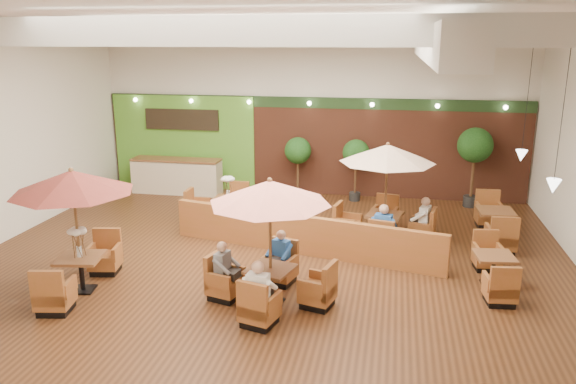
% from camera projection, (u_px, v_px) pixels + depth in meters
% --- Properties ---
extents(room, '(14.04, 14.00, 5.52)m').
position_uv_depth(room, '(291.00, 99.00, 13.57)').
color(room, '#381E0F').
rests_on(room, ground).
extents(service_counter, '(3.00, 0.75, 1.18)m').
position_uv_depth(service_counter, '(177.00, 176.00, 18.89)').
color(service_counter, beige).
rests_on(service_counter, ground).
extents(booth_divider, '(6.80, 1.75, 0.96)m').
position_uv_depth(booth_divider, '(302.00, 235.00, 13.53)').
color(booth_divider, brown).
rests_on(booth_divider, ground).
extents(table_0, '(2.42, 2.64, 2.62)m').
position_uv_depth(table_0, '(74.00, 199.00, 11.11)').
color(table_0, brown).
rests_on(table_0, ground).
extents(table_1, '(2.61, 2.61, 2.55)m').
position_uv_depth(table_1, '(270.00, 219.00, 10.66)').
color(table_1, brown).
rests_on(table_1, ground).
extents(table_2, '(2.62, 2.62, 2.59)m').
position_uv_depth(table_2, '(387.00, 175.00, 14.00)').
color(table_2, brown).
rests_on(table_2, ground).
extents(table_3, '(1.63, 2.44, 1.51)m').
position_uv_depth(table_3, '(221.00, 207.00, 15.90)').
color(table_3, brown).
rests_on(table_3, ground).
extents(table_4, '(0.86, 2.37, 0.87)m').
position_uv_depth(table_4, '(493.00, 271.00, 11.80)').
color(table_4, brown).
rests_on(table_4, ground).
extents(table_5, '(0.95, 2.69, 1.00)m').
position_uv_depth(table_5, '(494.00, 225.00, 14.54)').
color(table_5, brown).
rests_on(table_5, ground).
extents(topiary_0, '(0.86, 0.86, 2.00)m').
position_uv_depth(topiary_0, '(298.00, 153.00, 18.10)').
color(topiary_0, black).
rests_on(topiary_0, ground).
extents(topiary_1, '(0.86, 0.86, 1.99)m').
position_uv_depth(topiary_1, '(356.00, 155.00, 17.76)').
color(topiary_1, black).
rests_on(topiary_1, ground).
extents(topiary_2, '(1.06, 1.06, 2.47)m').
position_uv_depth(topiary_2, '(475.00, 148.00, 17.01)').
color(topiary_2, black).
rests_on(topiary_2, ground).
extents(diner_0, '(0.42, 0.35, 0.81)m').
position_uv_depth(diner_0, '(259.00, 286.00, 10.04)').
color(diner_0, white).
rests_on(diner_0, ground).
extents(diner_1, '(0.40, 0.37, 0.72)m').
position_uv_depth(diner_1, '(280.00, 251.00, 11.81)').
color(diner_1, '#2A60B6').
rests_on(diner_1, ground).
extents(diner_2, '(0.35, 0.40, 0.74)m').
position_uv_depth(diner_2, '(225.00, 264.00, 11.09)').
color(diner_2, slate).
rests_on(diner_2, ground).
extents(diner_3, '(0.44, 0.38, 0.82)m').
position_uv_depth(diner_3, '(384.00, 225.00, 13.37)').
color(diner_3, '#2A60B6').
rests_on(diner_3, ground).
extents(diner_4, '(0.38, 0.42, 0.78)m').
position_uv_depth(diner_4, '(423.00, 216.00, 14.10)').
color(diner_4, white).
rests_on(diner_4, ground).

